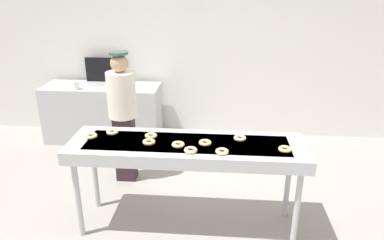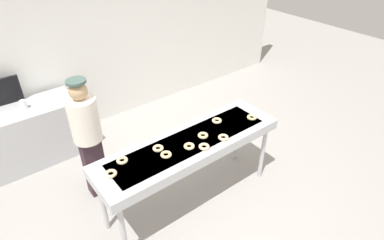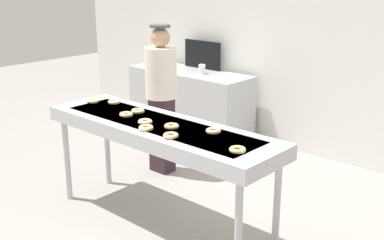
{
  "view_description": "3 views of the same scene",
  "coord_description": "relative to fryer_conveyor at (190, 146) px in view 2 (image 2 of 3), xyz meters",
  "views": [
    {
      "loc": [
        0.3,
        -3.11,
        2.41
      ],
      "look_at": [
        0.03,
        0.27,
        1.07
      ],
      "focal_mm": 33.87,
      "sensor_mm": 36.0,
      "label": 1
    },
    {
      "loc": [
        -1.76,
        -2.31,
        3.16
      ],
      "look_at": [
        0.16,
        0.17,
        1.08
      ],
      "focal_mm": 30.11,
      "sensor_mm": 36.0,
      "label": 2
    },
    {
      "loc": [
        2.85,
        -2.74,
        2.18
      ],
      "look_at": [
        0.21,
        0.19,
        0.97
      ],
      "focal_mm": 46.13,
      "sensor_mm": 36.0,
      "label": 3
    }
  ],
  "objects": [
    {
      "name": "plain_donut_0",
      "position": [
        0.33,
        -0.2,
        0.09
      ],
      "size": [
        0.17,
        0.17,
        0.03
      ],
      "primitive_type": "torus",
      "rotation": [
        0.0,
        0.0,
        0.62
      ],
      "color": "beige",
      "rests_on": "fryer_conveyor"
    },
    {
      "name": "plain_donut_9",
      "position": [
        -0.36,
        0.09,
        0.09
      ],
      "size": [
        0.14,
        0.14,
        0.03
      ],
      "primitive_type": "torus",
      "rotation": [
        0.0,
        0.0,
        1.43
      ],
      "color": "#F0C68D",
      "rests_on": "fryer_conveyor"
    },
    {
      "name": "back_wall",
      "position": [
        0.0,
        2.49,
        0.63
      ],
      "size": [
        8.0,
        0.12,
        2.98
      ],
      "primitive_type": "cube",
      "color": "white",
      "rests_on": "ground"
    },
    {
      "name": "plain_donut_7",
      "position": [
        -0.36,
        -0.05,
        0.09
      ],
      "size": [
        0.16,
        0.16,
        0.03
      ],
      "primitive_type": "torus",
      "rotation": [
        0.0,
        0.0,
        1.2
      ],
      "color": "#EFC383",
      "rests_on": "fryer_conveyor"
    },
    {
      "name": "fryer_conveyor",
      "position": [
        0.0,
        0.0,
        0.0
      ],
      "size": [
        2.27,
        0.65,
        0.94
      ],
      "color": "#B7BABF",
      "rests_on": "ground"
    },
    {
      "name": "plain_donut_6",
      "position": [
        0.5,
        0.11,
        0.09
      ],
      "size": [
        0.17,
        0.17,
        0.03
      ],
      "primitive_type": "torus",
      "rotation": [
        0.0,
        0.0,
        2.53
      ],
      "color": "beige",
      "rests_on": "fryer_conveyor"
    },
    {
      "name": "plain_donut_3",
      "position": [
        -0.07,
        -0.09,
        0.09
      ],
      "size": [
        0.16,
        0.16,
        0.03
      ],
      "primitive_type": "torus",
      "rotation": [
        0.0,
        0.0,
        0.36
      ],
      "color": "#F3CE88",
      "rests_on": "fryer_conveyor"
    },
    {
      "name": "plain_donut_2",
      "position": [
        -0.77,
        0.15,
        0.09
      ],
      "size": [
        0.17,
        0.17,
        0.03
      ],
      "primitive_type": "torus",
      "rotation": [
        0.0,
        0.0,
        0.87
      ],
      "color": "beige",
      "rests_on": "fryer_conveyor"
    },
    {
      "name": "plain_donut_1",
      "position": [
        -0.95,
        0.04,
        0.09
      ],
      "size": [
        0.13,
        0.13,
        0.03
      ],
      "primitive_type": "torus",
      "rotation": [
        0.0,
        0.0,
        3.03
      ],
      "color": "beige",
      "rests_on": "fryer_conveyor"
    },
    {
      "name": "worker_baker",
      "position": [
        -0.86,
        0.87,
        0.06
      ],
      "size": [
        0.34,
        0.34,
        1.63
      ],
      "rotation": [
        0.0,
        0.0,
        3.12
      ],
      "color": "#312029",
      "rests_on": "ground"
    },
    {
      "name": "paper_cup_0",
      "position": [
        -1.27,
        2.02,
        0.07
      ],
      "size": [
        0.09,
        0.09,
        0.12
      ],
      "primitive_type": "cylinder",
      "color": "white",
      "rests_on": "prep_counter"
    },
    {
      "name": "prep_counter",
      "position": [
        -1.51,
        2.04,
        -0.43
      ],
      "size": [
        1.76,
        0.62,
        0.88
      ],
      "primitive_type": "cube",
      "color": "#B7BABF",
      "rests_on": "ground"
    },
    {
      "name": "plain_donut_5",
      "position": [
        0.05,
        -0.19,
        0.09
      ],
      "size": [
        0.15,
        0.15,
        0.03
      ],
      "primitive_type": "torus",
      "rotation": [
        0.0,
        0.0,
        1.8
      ],
      "color": "#F6C48F",
      "rests_on": "fryer_conveyor"
    },
    {
      "name": "plain_donut_4",
      "position": [
        0.9,
        -0.1,
        0.09
      ],
      "size": [
        0.17,
        0.17,
        0.03
      ],
      "primitive_type": "torus",
      "rotation": [
        0.0,
        0.0,
        0.6
      ],
      "color": "#F7D083",
      "rests_on": "fryer_conveyor"
    },
    {
      "name": "plain_donut_8",
      "position": [
        0.17,
        -0.02,
        0.09
      ],
      "size": [
        0.14,
        0.14,
        0.03
      ],
      "primitive_type": "torus",
      "rotation": [
        0.0,
        0.0,
        3.0
      ],
      "color": "#E8C582",
      "rests_on": "fryer_conveyor"
    },
    {
      "name": "ground_plane",
      "position": [
        0.0,
        0.0,
        -0.87
      ],
      "size": [
        16.0,
        16.0,
        0.0
      ],
      "primitive_type": "plane",
      "color": "#9E9993"
    }
  ]
}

